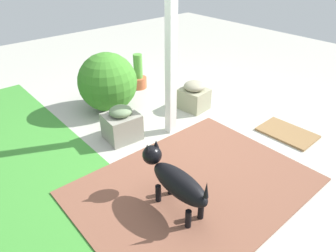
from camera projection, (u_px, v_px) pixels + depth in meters
ground_plane at (179, 137)px, 4.10m from camera, size 12.00×12.00×0.00m
brick_path at (194, 186)px, 3.27m from camera, size 1.80×2.40×0.02m
porch_pillar at (171, 56)px, 3.70m from camera, size 0.11×0.11×2.11m
stone_planter_nearest at (194, 96)px, 4.71m from camera, size 0.44×0.40×0.45m
stone_planter_mid at (122, 124)px, 3.98m from camera, size 0.42×0.46×0.46m
round_shrub at (108, 82)px, 4.58m from camera, size 0.88×0.88×0.88m
terracotta_pot_tall at (138, 76)px, 5.39m from camera, size 0.28×0.28×0.60m
dog at (175, 180)px, 2.85m from camera, size 0.85×0.24×0.58m
doormat at (287, 133)px, 4.17m from camera, size 0.72×0.50×0.03m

